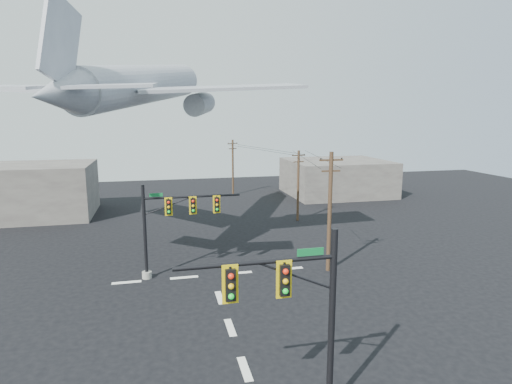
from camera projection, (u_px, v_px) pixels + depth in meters
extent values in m
plane|color=black|center=(245.00, 369.00, 19.79)|extent=(120.00, 120.00, 0.00)
cube|color=white|center=(245.00, 369.00, 19.78)|extent=(0.40, 2.00, 0.01)
cube|color=white|center=(230.00, 327.00, 23.62)|extent=(0.40, 2.00, 0.01)
cube|color=white|center=(220.00, 298.00, 27.45)|extent=(0.40, 2.00, 0.01)
cube|color=white|center=(127.00, 282.00, 29.94)|extent=(2.00, 0.40, 0.01)
cube|color=white|center=(184.00, 277.00, 30.83)|extent=(2.00, 0.40, 0.01)
cube|color=white|center=(239.00, 273.00, 31.73)|extent=(2.00, 0.40, 0.01)
cube|color=white|center=(290.00, 268.00, 32.62)|extent=(2.00, 0.40, 0.01)
cylinder|color=black|center=(332.00, 323.00, 16.43)|extent=(0.26, 0.26, 7.46)
cylinder|color=black|center=(257.00, 263.00, 15.28)|extent=(5.94, 0.17, 0.17)
cylinder|color=black|center=(296.00, 276.00, 15.73)|extent=(3.23, 0.09, 0.09)
cube|color=black|center=(284.00, 280.00, 15.47)|extent=(0.36, 0.32, 1.17)
cube|color=yellow|center=(284.00, 279.00, 15.49)|extent=(0.59, 0.04, 1.44)
sphere|color=red|center=(286.00, 272.00, 15.23)|extent=(0.21, 0.21, 0.21)
sphere|color=#D89E0B|center=(286.00, 281.00, 15.30)|extent=(0.21, 0.21, 0.21)
sphere|color=#0BBE24|center=(285.00, 291.00, 15.37)|extent=(0.21, 0.21, 0.21)
cube|color=black|center=(230.00, 284.00, 15.03)|extent=(0.36, 0.32, 1.17)
cube|color=yellow|center=(230.00, 284.00, 15.05)|extent=(0.59, 0.04, 1.44)
sphere|color=red|center=(231.00, 276.00, 14.79)|extent=(0.21, 0.21, 0.21)
sphere|color=#D89E0B|center=(231.00, 286.00, 14.86)|extent=(0.21, 0.21, 0.21)
sphere|color=#0BBE24|center=(231.00, 296.00, 14.92)|extent=(0.21, 0.21, 0.21)
cube|color=#0E632D|center=(310.00, 252.00, 15.62)|extent=(1.01, 0.04, 0.28)
cylinder|color=gray|center=(147.00, 275.00, 30.70)|extent=(0.68, 0.68, 0.49)
cylinder|color=black|center=(145.00, 232.00, 30.13)|extent=(0.23, 0.23, 6.80)
cylinder|color=black|center=(193.00, 197.00, 30.46)|extent=(6.81, 0.16, 0.16)
cylinder|color=black|center=(169.00, 206.00, 30.18)|extent=(3.60, 0.08, 0.08)
cube|color=black|center=(169.00, 207.00, 30.05)|extent=(0.33, 0.29, 1.07)
cube|color=yellow|center=(169.00, 207.00, 30.07)|extent=(0.53, 0.04, 1.31)
sphere|color=red|center=(168.00, 202.00, 29.83)|extent=(0.19, 0.19, 0.19)
sphere|color=#D89E0B|center=(169.00, 207.00, 29.89)|extent=(0.19, 0.19, 0.19)
sphere|color=#0BBE24|center=(169.00, 212.00, 29.95)|extent=(0.19, 0.19, 0.19)
cube|color=black|center=(193.00, 205.00, 30.43)|extent=(0.33, 0.29, 1.07)
cube|color=yellow|center=(193.00, 205.00, 30.45)|extent=(0.53, 0.04, 1.31)
sphere|color=red|center=(193.00, 201.00, 30.21)|extent=(0.19, 0.19, 0.19)
sphere|color=#D89E0B|center=(193.00, 206.00, 30.27)|extent=(0.19, 0.19, 0.19)
sphere|color=#0BBE24|center=(193.00, 211.00, 30.33)|extent=(0.19, 0.19, 0.19)
cube|color=black|center=(217.00, 204.00, 30.81)|extent=(0.33, 0.29, 1.07)
cube|color=yellow|center=(217.00, 204.00, 30.83)|extent=(0.53, 0.04, 1.31)
sphere|color=red|center=(217.00, 200.00, 30.59)|extent=(0.19, 0.19, 0.19)
sphere|color=#D89E0B|center=(217.00, 205.00, 30.65)|extent=(0.19, 0.19, 0.19)
sphere|color=#0BBE24|center=(217.00, 209.00, 30.71)|extent=(0.19, 0.19, 0.19)
cube|color=#0E632D|center=(156.00, 195.00, 29.79)|extent=(0.92, 0.04, 0.25)
cylinder|color=#4C3520|center=(330.00, 213.00, 31.46)|extent=(0.30, 0.30, 8.96)
cube|color=#4C3520|center=(331.00, 160.00, 30.76)|extent=(1.79, 0.17, 0.12)
cube|color=#4C3520|center=(331.00, 171.00, 30.91)|extent=(1.40, 0.16, 0.12)
cylinder|color=black|center=(321.00, 159.00, 30.59)|extent=(0.10, 0.10, 0.12)
cylinder|color=black|center=(331.00, 159.00, 30.75)|extent=(0.10, 0.10, 0.12)
cylinder|color=black|center=(342.00, 158.00, 30.90)|extent=(0.10, 0.10, 0.12)
cylinder|color=#4C3520|center=(298.00, 186.00, 46.66)|extent=(0.26, 0.26, 7.76)
cube|color=#4C3520|center=(299.00, 155.00, 46.06)|extent=(1.56, 0.39, 0.10)
cube|color=#4C3520|center=(299.00, 162.00, 46.19)|extent=(1.22, 0.33, 0.10)
cylinder|color=black|center=(293.00, 155.00, 45.77)|extent=(0.09, 0.09, 0.10)
cylinder|color=black|center=(299.00, 155.00, 46.05)|extent=(0.09, 0.09, 0.10)
cylinder|color=black|center=(304.00, 154.00, 46.32)|extent=(0.09, 0.09, 0.10)
cylinder|color=#4C3520|center=(233.00, 167.00, 61.78)|extent=(0.27, 0.27, 8.01)
cube|color=#4C3520|center=(233.00, 144.00, 61.16)|extent=(1.55, 0.74, 0.11)
cube|color=#4C3520|center=(233.00, 149.00, 61.29)|extent=(1.22, 0.60, 0.11)
cylinder|color=black|center=(228.00, 143.00, 60.72)|extent=(0.09, 0.09, 0.11)
cylinder|color=black|center=(233.00, 143.00, 61.14)|extent=(0.09, 0.09, 0.11)
cylinder|color=black|center=(237.00, 143.00, 61.56)|extent=(0.09, 0.09, 0.11)
cylinder|color=black|center=(304.00, 158.00, 38.25)|extent=(2.81, 15.14, 0.03)
cylinder|color=black|center=(255.00, 149.00, 53.46)|extent=(4.32, 16.80, 0.03)
cylinder|color=black|center=(320.00, 158.00, 38.59)|extent=(2.61, 15.14, 0.03)
cylinder|color=black|center=(266.00, 149.00, 53.78)|extent=(4.26, 16.80, 0.03)
cylinder|color=#A6AAB1|center=(144.00, 84.00, 35.25)|extent=(10.46, 19.39, 5.21)
cone|color=#A6AAB1|center=(189.00, 79.00, 46.51)|extent=(4.65, 5.48, 3.55)
cone|color=#A6AAB1|center=(57.00, 94.00, 23.99)|extent=(4.35, 5.33, 3.24)
cube|color=#A6AAB1|center=(58.00, 90.00, 35.18)|extent=(11.69, 12.23, 0.72)
cube|color=#A6AAB1|center=(222.00, 88.00, 32.92)|extent=(12.74, 4.86, 0.72)
cylinder|color=#A6AAB1|center=(89.00, 104.00, 35.97)|extent=(2.87, 3.69, 2.07)
cylinder|color=#A6AAB1|center=(200.00, 104.00, 34.39)|extent=(2.87, 3.69, 2.07)
cube|color=#A6AAB1|center=(60.00, 40.00, 24.19)|extent=(1.95, 4.23, 5.58)
cube|color=#A6AAB1|center=(13.00, 87.00, 24.90)|extent=(5.13, 4.65, 0.41)
cube|color=#A6AAB1|center=(112.00, 86.00, 23.88)|extent=(5.08, 2.76, 0.41)
cube|color=slate|center=(9.00, 191.00, 48.31)|extent=(18.00, 10.00, 6.00)
cube|color=slate|center=(337.00, 177.00, 62.57)|extent=(14.00, 12.00, 5.00)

